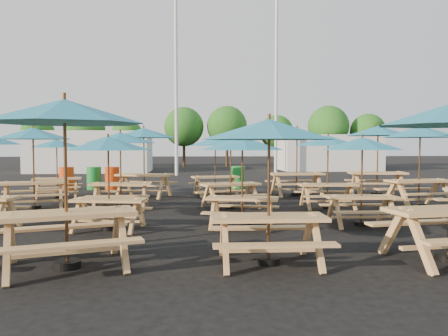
{
  "coord_description": "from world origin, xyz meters",
  "views": [
    {
      "loc": [
        -1.02,
        -12.69,
        1.85
      ],
      "look_at": [
        0.0,
        1.5,
        1.1
      ],
      "focal_mm": 35.0,
      "sensor_mm": 36.0,
      "label": 1
    }
  ],
  "objects": [
    {
      "name": "ground",
      "position": [
        0.0,
        0.0,
        0.0
      ],
      "size": [
        120.0,
        120.0,
        0.0
      ],
      "primitive_type": "plane",
      "color": "black",
      "rests_on": "ground"
    },
    {
      "name": "picnic_unit_2",
      "position": [
        -5.59,
        0.2,
        2.05
      ],
      "size": [
        2.68,
        2.68,
        2.37
      ],
      "rotation": [
        0.0,
        0.0,
        0.28
      ],
      "color": "tan",
      "rests_on": "ground"
    },
    {
      "name": "picnic_unit_3",
      "position": [
        -5.79,
        3.03,
        1.79
      ],
      "size": [
        2.21,
        2.21,
        2.07
      ],
      "rotation": [
        0.0,
        0.0,
        0.18
      ],
      "color": "tan",
      "rests_on": "ground"
    },
    {
      "name": "picnic_unit_4",
      "position": [
        -2.91,
        -6.07,
        2.21
      ],
      "size": [
        2.93,
        2.93,
        2.55
      ],
      "rotation": [
        0.0,
        0.0,
        0.31
      ],
      "color": "tan",
      "rests_on": "ground"
    },
    {
      "name": "picnic_unit_5",
      "position": [
        -2.84,
        -3.12,
        1.77
      ],
      "size": [
        2.14,
        2.14,
        2.04
      ],
      "rotation": [
        0.0,
        0.0,
        -0.15
      ],
      "color": "tan",
      "rests_on": "ground"
    },
    {
      "name": "picnic_unit_6",
      "position": [
        -3.11,
        0.12,
        1.94
      ],
      "size": [
        2.08,
        2.08,
        2.24
      ],
      "rotation": [
        0.0,
        0.0,
        0.01
      ],
      "color": "tan",
      "rests_on": "ground"
    },
    {
      "name": "picnic_unit_7",
      "position": [
        -2.73,
        2.85,
        2.14
      ],
      "size": [
        2.8,
        2.8,
        2.47
      ],
      "rotation": [
        0.0,
        0.0,
        -0.27
      ],
      "color": "tan",
      "rests_on": "ground"
    },
    {
      "name": "picnic_unit_8",
      "position": [
        0.15,
        -6.06,
        1.96
      ],
      "size": [
        2.1,
        2.1,
        2.27
      ],
      "rotation": [
        0.0,
        0.0,
        -0.01
      ],
      "color": "tan",
      "rests_on": "ground"
    },
    {
      "name": "picnic_unit_9",
      "position": [
        0.08,
        -3.03,
        1.77
      ],
      "size": [
        2.26,
        2.26,
        2.04
      ],
      "rotation": [
        0.0,
        0.0,
        -0.24
      ],
      "color": "tan",
      "rests_on": "ground"
    },
    {
      "name": "picnic_unit_10",
      "position": [
        0.09,
        -0.03,
        1.89
      ],
      "size": [
        2.55,
        2.55,
        2.18
      ],
      "rotation": [
        0.0,
        0.0,
        0.34
      ],
      "color": "tan",
      "rests_on": "ground"
    },
    {
      "name": "picnic_unit_11",
      "position": [
        -0.2,
        3.15,
        1.86
      ],
      "size": [
        2.34,
        2.34,
        2.14
      ],
      "rotation": [
        0.0,
        0.0,
        0.22
      ],
      "color": "tan",
      "rests_on": "ground"
    },
    {
      "name": "picnic_unit_13",
      "position": [
        2.84,
        -3.0,
        1.77
      ],
      "size": [
        1.93,
        1.93,
        2.05
      ],
      "rotation": [
        0.0,
        0.0,
        -0.03
      ],
      "color": "tan",
      "rests_on": "ground"
    },
    {
      "name": "picnic_unit_14",
      "position": [
        2.92,
        -0.22,
        1.86
      ],
      "size": [
        2.03,
        2.03,
        2.14
      ],
      "rotation": [
        0.0,
        0.0,
        -0.03
      ],
      "color": "tan",
      "rests_on": "ground"
    },
    {
      "name": "picnic_unit_15",
      "position": [
        2.77,
        2.96,
        2.15
      ],
      "size": [
        2.45,
        2.45,
        2.48
      ],
      "rotation": [
        0.0,
        0.0,
        0.08
      ],
      "color": "tan",
      "rests_on": "ground"
    },
    {
      "name": "picnic_unit_18",
      "position": [
        5.7,
        -0.2,
        2.11
      ],
      "size": [
        2.53,
        2.53,
        2.43
      ],
      "rotation": [
        0.0,
        0.0,
        0.14
      ],
      "color": "tan",
      "rests_on": "ground"
    },
    {
      "name": "picnic_unit_19",
      "position": [
        5.73,
        2.82,
        2.23
      ],
      "size": [
        2.64,
        2.64,
        2.57
      ],
      "rotation": [
        0.0,
        0.0,
        -0.13
      ],
      "color": "tan",
      "rests_on": "ground"
    },
    {
      "name": "waste_bin_0",
      "position": [
        -6.23,
        5.75,
        0.47
      ],
      "size": [
        0.59,
        0.59,
        0.94
      ],
      "primitive_type": "cylinder",
      "color": "#EC3F0D",
      "rests_on": "ground"
    },
    {
      "name": "waste_bin_1",
      "position": [
        -5.13,
        5.78,
        0.47
      ],
      "size": [
        0.59,
        0.59,
        0.94
      ],
      "primitive_type": "cylinder",
      "color": "#18862F",
      "rests_on": "ground"
    },
    {
      "name": "waste_bin_2",
      "position": [
        -4.37,
        5.72,
        0.47
      ],
      "size": [
        0.59,
        0.59,
        0.94
      ],
      "primitive_type": "cylinder",
      "color": "#EC3F0D",
      "rests_on": "ground"
    },
    {
      "name": "waste_bin_3",
      "position": [
        0.9,
        5.77,
        0.47
      ],
      "size": [
        0.59,
        0.59,
        0.94
      ],
      "primitive_type": "cylinder",
      "color": "#18862F",
      "rests_on": "ground"
    },
    {
      "name": "mast_0",
      "position": [
        -2.0,
        14.0,
        6.0
      ],
      "size": [
        0.2,
        0.2,
        12.0
      ],
      "primitive_type": "cylinder",
      "color": "silver",
      "rests_on": "ground"
    },
    {
      "name": "mast_1",
      "position": [
        4.5,
        16.0,
        6.0
      ],
      "size": [
        0.2,
        0.2,
        12.0
      ],
      "primitive_type": "cylinder",
      "color": "silver",
      "rests_on": "ground"
    },
    {
      "name": "event_tent_0",
      "position": [
        -8.0,
        18.0,
        1.4
      ],
      "size": [
        8.0,
        4.0,
        2.8
      ],
      "primitive_type": "cube",
      "color": "silver",
      "rests_on": "ground"
    },
    {
      "name": "event_tent_1",
      "position": [
        9.0,
        19.0,
        1.3
      ],
      "size": [
        7.0,
        4.0,
        2.6
      ],
      "primitive_type": "cube",
      "color": "silver",
      "rests_on": "ground"
    },
    {
      "name": "tree_0",
      "position": [
        -14.07,
        25.25,
        2.83
      ],
      "size": [
        2.8,
        2.8,
        4.24
      ],
      "color": "#382314",
      "rests_on": "ground"
    },
    {
      "name": "tree_1",
      "position": [
        -9.74,
        23.9,
        3.15
      ],
      "size": [
        3.11,
        3.11,
        4.72
      ],
      "color": "#382314",
      "rests_on": "ground"
    },
    {
      "name": "tree_2",
      "position": [
        -6.39,
        23.65,
        2.62
      ],
      "size": [
        2.59,
        2.59,
        3.93
      ],
      "color": "#382314",
      "rests_on": "ground"
    },
    {
      "name": "tree_3",
      "position": [
        -1.75,
        24.72,
        3.41
      ],
      "size": [
        3.36,
        3.36,
        5.09
      ],
      "color": "#382314",
      "rests_on": "ground"
    },
    {
      "name": "tree_4",
      "position": [
        1.9,
        24.26,
        3.46
      ],
      "size": [
        3.41,
        3.41,
        5.17
      ],
      "color": "#382314",
      "rests_on": "ground"
    },
    {
      "name": "tree_5",
      "position": [
        6.22,
        24.67,
        2.97
      ],
      "size": [
        2.94,
        2.94,
        4.45
      ],
      "color": "#382314",
      "rests_on": "ground"
    },
    {
      "name": "tree_6",
      "position": [
        10.23,
        22.9,
        3.43
      ],
      "size": [
        3.38,
        3.38,
        5.13
      ],
      "color": "#382314",
      "rests_on": "ground"
    },
    {
      "name": "tree_7",
      "position": [
        13.63,
        22.92,
        2.99
      ],
      "size": [
        2.95,
        2.95,
        4.48
      ],
      "color": "#382314",
      "rests_on": "ground"
    }
  ]
}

